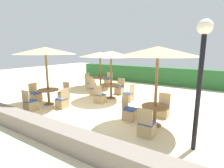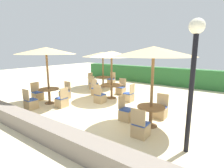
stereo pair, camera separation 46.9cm
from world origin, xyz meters
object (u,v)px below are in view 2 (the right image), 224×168
at_px(patio_chair_front_left_west, 38,95).
at_px(patio_chair_back_left_south, 94,86).
at_px(patio_chair_front_left_north, 65,94).
at_px(round_table_front_right, 151,111).
at_px(patio_chair_center_west, 96,91).
at_px(patio_chair_center_south, 100,98).
at_px(round_table_back_left, 103,79).
at_px(round_table_front_left, 49,92).
at_px(patio_chair_front_right_north, 160,111).
at_px(parasol_center, 112,54).
at_px(parasol_back_left, 103,54).
at_px(patio_chair_center_north, 121,90).
at_px(patio_chair_front_left_south, 31,103).
at_px(round_table_center, 112,87).
at_px(lamp_post, 194,61).
at_px(patio_chair_front_left_east, 62,101).
at_px(parasol_front_right, 154,52).
at_px(patio_chair_back_left_west, 92,82).
at_px(patio_chair_center_east, 129,96).
at_px(patio_chair_back_left_north, 111,81).
at_px(patio_chair_front_right_south, 140,129).
at_px(patio_chair_front_right_west, 126,113).
at_px(parasol_front_left, 46,51).

height_order(patio_chair_front_left_west, patio_chair_back_left_south, same).
height_order(patio_chair_front_left_north, round_table_front_right, patio_chair_front_left_north).
bearing_deg(patio_chair_center_west, patio_chair_center_south, 47.26).
distance_m(round_table_back_left, round_table_front_right, 6.80).
height_order(round_table_front_left, patio_chair_front_left_north, patio_chair_front_left_north).
height_order(round_table_back_left, round_table_front_right, round_table_back_left).
distance_m(patio_chair_center_west, patio_chair_front_right_north, 4.43).
height_order(patio_chair_front_left_north, parasol_center, parasol_center).
bearing_deg(patio_chair_center_west, parasol_back_left, -151.63).
xyz_separation_m(round_table_back_left, patio_chair_center_north, (2.14, -1.01, -0.31)).
xyz_separation_m(patio_chair_front_left_south, round_table_center, (1.91, 3.55, 0.35)).
xyz_separation_m(round_table_front_right, patio_chair_front_right_north, (0.01, 0.93, -0.27)).
relative_size(lamp_post, patio_chair_back_left_south, 3.57).
height_order(round_table_front_left, patio_chair_center_north, patio_chair_center_north).
distance_m(round_table_back_left, patio_chair_back_left_south, 1.05).
relative_size(patio_chair_front_left_east, patio_chair_center_west, 1.00).
xyz_separation_m(round_table_center, parasol_front_right, (3.17, -2.12, 1.93)).
relative_size(patio_chair_back_left_west, parasol_center, 0.36).
xyz_separation_m(patio_chair_back_left_west, patio_chair_center_south, (3.21, -3.04, 0.00)).
xyz_separation_m(parasol_back_left, patio_chair_front_right_north, (5.38, -3.23, -2.03)).
height_order(patio_chair_center_east, round_table_front_right, patio_chair_center_east).
height_order(lamp_post, patio_chair_back_left_south, lamp_post).
distance_m(patio_chair_front_left_south, round_table_center, 4.04).
relative_size(patio_chair_back_left_north, round_table_front_right, 0.98).
bearing_deg(parasol_back_left, patio_chair_front_left_west, -99.50).
height_order(round_table_front_right, patio_chair_front_right_south, patio_chair_front_right_south).
relative_size(lamp_post, round_table_front_right, 3.51).
height_order(lamp_post, round_table_front_left, lamp_post).
height_order(patio_chair_front_left_east, patio_chair_center_west, same).
height_order(patio_chair_center_west, patio_chair_center_east, same).
bearing_deg(round_table_center, parasol_back_left, 137.14).
relative_size(patio_chair_center_east, patio_chair_front_right_south, 1.00).
relative_size(patio_chair_center_north, patio_chair_front_right_west, 1.00).
bearing_deg(patio_chair_center_south, patio_chair_back_left_south, 137.08).
height_order(patio_chair_back_left_south, patio_chair_center_east, same).
bearing_deg(lamp_post, patio_chair_front_left_north, 167.36).
height_order(parasol_center, patio_chair_center_south, parasol_center).
bearing_deg(patio_chair_center_west, round_table_center, 90.63).
xyz_separation_m(parasol_center, round_table_front_right, (3.17, -2.12, -1.84)).
xyz_separation_m(patio_chair_center_south, patio_chair_front_right_west, (2.20, -1.13, 0.00)).
bearing_deg(patio_chair_back_left_north, patio_chair_front_right_south, 131.82).
distance_m(patio_chair_front_left_east, patio_chair_center_west, 2.54).
relative_size(round_table_front_left, parasol_front_right, 0.37).
xyz_separation_m(patio_chair_front_right_north, patio_chair_front_right_west, (-0.97, -0.98, 0.00)).
bearing_deg(parasol_front_right, round_table_front_right, 0.00).
height_order(patio_chair_center_south, round_table_front_right, patio_chair_center_south).
bearing_deg(patio_chair_front_left_south, patio_chair_center_east, 50.03).
distance_m(parasol_front_left, patio_chair_center_north, 4.66).
bearing_deg(patio_chair_front_right_south, patio_chair_front_right_west, 139.99).
relative_size(patio_chair_front_left_west, round_table_center, 0.78).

